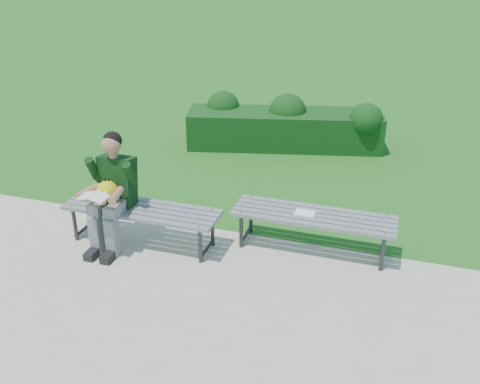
{
  "coord_description": "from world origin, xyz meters",
  "views": [
    {
      "loc": [
        1.94,
        -5.32,
        3.24
      ],
      "look_at": [
        0.34,
        -0.3,
        0.71
      ],
      "focal_mm": 40.0,
      "sensor_mm": 36.0,
      "label": 1
    }
  ],
  "objects_px": {
    "bench_left": "(142,212)",
    "seated_boy": "(111,188)",
    "bench_right": "(313,219)",
    "paper_sheet": "(305,213)",
    "hedge": "(285,125)"
  },
  "relations": [
    {
      "from": "bench_left",
      "to": "paper_sheet",
      "type": "relative_size",
      "value": 8.03
    },
    {
      "from": "bench_right",
      "to": "paper_sheet",
      "type": "height_order",
      "value": "bench_right"
    },
    {
      "from": "bench_right",
      "to": "paper_sheet",
      "type": "relative_size",
      "value": 8.03
    },
    {
      "from": "bench_left",
      "to": "bench_right",
      "type": "bearing_deg",
      "value": 13.07
    },
    {
      "from": "bench_left",
      "to": "hedge",
      "type": "bearing_deg",
      "value": 77.67
    },
    {
      "from": "bench_right",
      "to": "bench_left",
      "type": "bearing_deg",
      "value": -166.93
    },
    {
      "from": "bench_left",
      "to": "seated_boy",
      "type": "relative_size",
      "value": 1.37
    },
    {
      "from": "seated_boy",
      "to": "paper_sheet",
      "type": "xyz_separation_m",
      "value": [
        2.08,
        0.53,
        -0.24
      ]
    },
    {
      "from": "bench_right",
      "to": "paper_sheet",
      "type": "bearing_deg",
      "value": -180.0
    },
    {
      "from": "paper_sheet",
      "to": "hedge",
      "type": "bearing_deg",
      "value": 106.95
    },
    {
      "from": "hedge",
      "to": "bench_right",
      "type": "bearing_deg",
      "value": -71.44
    },
    {
      "from": "bench_right",
      "to": "hedge",
      "type": "bearing_deg",
      "value": 108.56
    },
    {
      "from": "seated_boy",
      "to": "bench_right",
      "type": "bearing_deg",
      "value": 13.67
    },
    {
      "from": "hedge",
      "to": "bench_right",
      "type": "relative_size",
      "value": 1.84
    },
    {
      "from": "hedge",
      "to": "seated_boy",
      "type": "distance_m",
      "value": 3.93
    }
  ]
}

